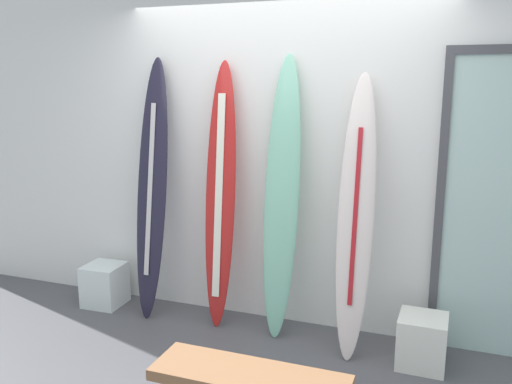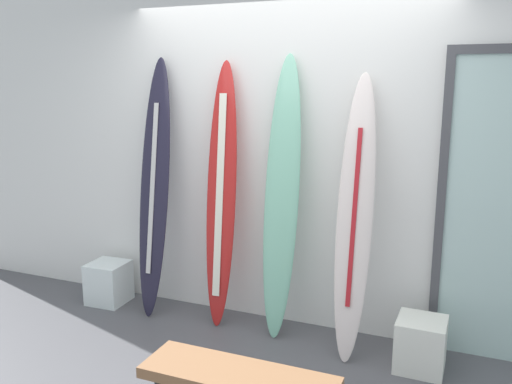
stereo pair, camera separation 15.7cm
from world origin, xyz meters
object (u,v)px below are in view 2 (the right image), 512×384
Objects in this scene: surfboard_charcoal at (154,190)px; bench at (239,383)px; surfboard_seafoam at (282,200)px; surfboard_crimson at (221,197)px; display_block_left at (421,344)px; surfboard_ivory at (355,217)px; display_block_center at (109,282)px.

surfboard_charcoal is 2.05× the size of bench.
bench is (0.28, -1.40, -0.65)m from surfboard_seafoam.
surfboard_crimson is 5.87× the size of display_block_left.
display_block_left is (0.50, -0.09, -0.82)m from surfboard_ivory.
surfboard_charcoal reaches higher than surfboard_ivory.
surfboard_crimson is 1.05× the size of surfboard_ivory.
surfboard_ivory is at bearing 77.41° from bench.
bench is at bearing -102.59° from surfboard_ivory.
surfboard_crimson is at bearing 173.84° from display_block_left.
surfboard_ivory is 5.53× the size of display_block_center.
display_block_center is (-0.50, -0.02, -0.86)m from surfboard_charcoal.
surfboard_seafoam is 1.39m from display_block_left.
bench is at bearing -35.81° from display_block_center.
surfboard_seafoam reaches higher than surfboard_crimson.
surfboard_seafoam is at bearing 1.93° from display_block_center.
surfboard_seafoam is 1.07× the size of surfboard_ivory.
display_block_left is (1.07, -0.17, -0.87)m from surfboard_seafoam.
surfboard_charcoal reaches higher than display_block_left.
surfboard_crimson is 1.38m from display_block_center.
surfboard_charcoal is at bearing 178.36° from surfboard_ivory.
surfboard_seafoam reaches higher than display_block_left.
bench is (-0.30, -1.32, -0.60)m from surfboard_ivory.
surfboard_charcoal is 0.59m from surfboard_crimson.
surfboard_ivory reaches higher than display_block_left.
display_block_center is at bearing -177.48° from surfboard_charcoal.
surfboard_crimson is 0.50m from surfboard_seafoam.
display_block_center is 2.31m from bench.
surfboard_seafoam is at bearing 1.66° from surfboard_charcoal.
surfboard_charcoal reaches higher than display_block_center.
bench is (1.87, -1.35, 0.22)m from display_block_center.
display_block_left is 0.34× the size of bench.
surfboard_seafoam reaches higher than bench.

